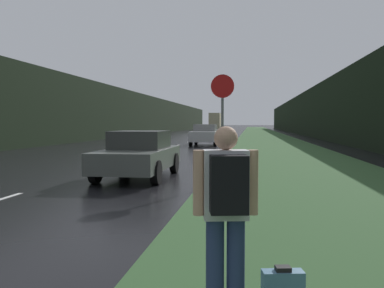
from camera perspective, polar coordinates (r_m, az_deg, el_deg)
grass_verge at (r=40.00m, az=10.64°, el=0.62°), size 6.00×240.00×0.02m
lane_stripe_c at (r=15.17m, az=-12.09°, el=-3.21°), size 0.12×3.00×0.01m
lane_stripe_d at (r=21.84m, az=-5.71°, el=-1.28°), size 0.12×3.00×0.01m
lane_stripe_e at (r=28.67m, az=-2.34°, el=-0.26°), size 0.12×3.00×0.01m
lane_stripe_f at (r=35.57m, az=-0.28°, el=0.37°), size 0.12×3.00×0.01m
treeline_far_side at (r=52.21m, az=-8.73°, el=4.18°), size 2.00×140.00×5.48m
treeline_near_side at (r=50.54m, az=17.02°, el=4.18°), size 2.00×140.00×5.58m
stop_sign at (r=10.73m, az=4.28°, el=3.50°), size 0.61×0.07×2.89m
hitchhiker_with_backpack at (r=3.46m, az=4.81°, el=-8.76°), size 0.55×0.45×1.60m
car_passing_near at (r=12.14m, az=-7.46°, el=-1.43°), size 1.87×4.11×1.38m
car_passing_far at (r=29.59m, az=1.86°, el=1.33°), size 1.91×4.58×1.51m
delivery_truck at (r=84.37m, az=3.31°, el=3.15°), size 2.38×7.11×3.62m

